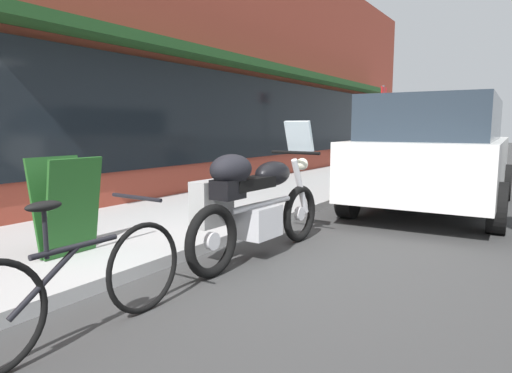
% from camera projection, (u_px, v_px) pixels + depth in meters
% --- Properties ---
extents(ground_plane, '(80.00, 80.00, 0.00)m').
position_uv_depth(ground_plane, '(288.00, 271.00, 4.17)').
color(ground_plane, '#383838').
extents(storefront_building, '(20.03, 0.90, 5.73)m').
position_uv_depth(storefront_building, '(270.00, 66.00, 10.85)').
color(storefront_building, brown).
rests_on(storefront_building, ground_plane).
extents(sidewalk_curb, '(30.00, 2.63, 0.12)m').
position_uv_depth(sidewalk_curb, '(365.00, 171.00, 12.92)').
color(sidewalk_curb, '#AAAAAA').
rests_on(sidewalk_curb, ground_plane).
extents(touring_motorcycle, '(2.22, 0.74, 1.41)m').
position_uv_depth(touring_motorcycle, '(252.00, 200.00, 4.48)').
color(touring_motorcycle, black).
rests_on(touring_motorcycle, ground_plane).
extents(parked_bicycle, '(1.74, 0.48, 0.92)m').
position_uv_depth(parked_bicycle, '(77.00, 285.00, 2.77)').
color(parked_bicycle, black).
rests_on(parked_bicycle, ground_plane).
extents(parked_minivan, '(4.67, 2.29, 1.78)m').
position_uv_depth(parked_minivan, '(436.00, 152.00, 7.24)').
color(parked_minivan, silver).
rests_on(parked_minivan, ground_plane).
extents(sandwich_board_sign, '(0.55, 0.41, 0.93)m').
position_uv_depth(sandwich_board_sign, '(66.00, 206.00, 4.24)').
color(sandwich_board_sign, '#1E511E').
rests_on(sandwich_board_sign, sidewalk_curb).
extents(parking_sign_pole, '(0.44, 0.07, 2.31)m').
position_uv_depth(parking_sign_pole, '(382.00, 121.00, 11.96)').
color(parking_sign_pole, '#59595B').
rests_on(parking_sign_pole, sidewalk_curb).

